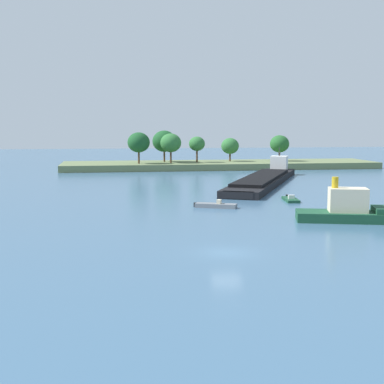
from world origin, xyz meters
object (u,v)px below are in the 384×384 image
object	(u,v)px
small_motorboat	(216,205)
tugboat	(353,210)
cargo_barge	(264,179)
fishing_skiff	(291,199)

from	to	relation	value
small_motorboat	tugboat	size ratio (longest dim) A/B	0.44
small_motorboat	tugboat	bearing A→B (deg)	-42.89
small_motorboat	cargo_barge	xyz separation A→B (m)	(14.03, 26.83, 0.57)
small_motorboat	cargo_barge	bearing A→B (deg)	62.39
tugboat	fishing_skiff	distance (m)	16.57
tugboat	fishing_skiff	xyz separation A→B (m)	(-1.41, 16.48, -1.00)
small_motorboat	tugboat	distance (m)	17.49
small_motorboat	fishing_skiff	world-z (taller)	small_motorboat
fishing_skiff	cargo_barge	bearing A→B (deg)	83.21
cargo_barge	fishing_skiff	world-z (taller)	cargo_barge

